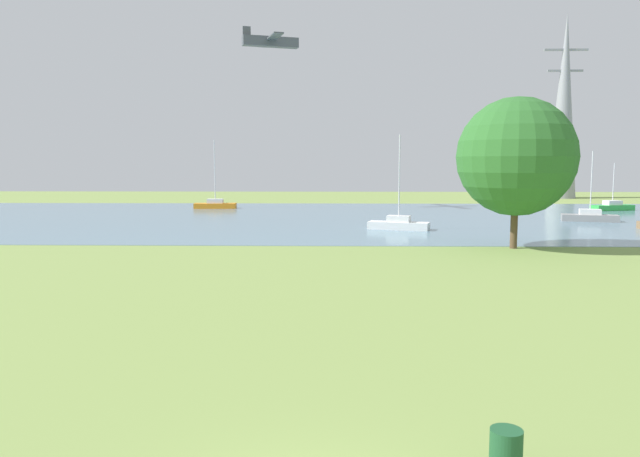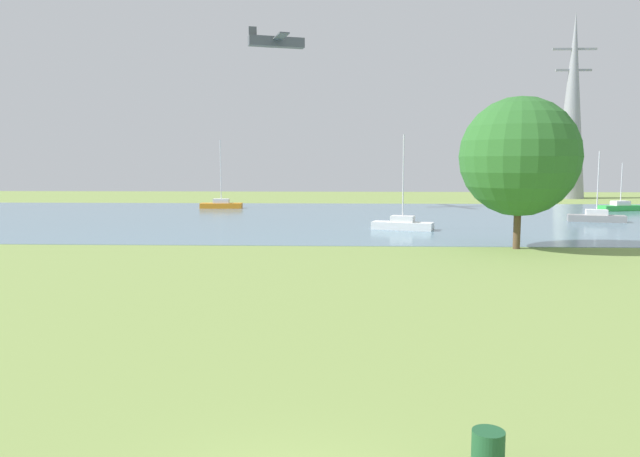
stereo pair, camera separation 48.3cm
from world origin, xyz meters
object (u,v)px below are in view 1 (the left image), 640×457
at_px(litter_bin, 506,452).
at_px(sailboat_orange, 215,204).
at_px(tree_mid_shore, 516,157).
at_px(light_aircraft, 270,41).
at_px(sailboat_white, 399,224).
at_px(sailboat_green, 612,207).
at_px(sailboat_gray, 590,216).
at_px(electricity_pylon, 564,106).

xyz_separation_m(litter_bin, sailboat_orange, (-16.77, 59.65, 0.07)).
distance_m(tree_mid_shore, light_aircraft, 39.86).
distance_m(sailboat_white, sailboat_green, 32.51).
height_order(sailboat_gray, tree_mid_shore, tree_mid_shore).
bearing_deg(sailboat_orange, sailboat_gray, -21.47).
xyz_separation_m(litter_bin, sailboat_white, (2.18, 37.99, 0.07)).
bearing_deg(litter_bin, sailboat_orange, 105.70).
bearing_deg(sailboat_white, light_aircraft, 119.18).
relative_size(sailboat_white, sailboat_green, 1.43).
distance_m(litter_bin, electricity_pylon, 88.24).
height_order(sailboat_gray, light_aircraft, light_aircraft).
xyz_separation_m(sailboat_white, tree_mid_shore, (6.05, -10.35, 5.21)).
bearing_deg(litter_bin, light_aircraft, 99.69).
xyz_separation_m(tree_mid_shore, light_aircraft, (-18.53, 32.69, 13.32)).
height_order(litter_bin, sailboat_orange, sailboat_orange).
relative_size(litter_bin, tree_mid_shore, 0.09).
bearing_deg(sailboat_green, electricity_pylon, 82.86).
height_order(litter_bin, light_aircraft, light_aircraft).
bearing_deg(sailboat_orange, light_aircraft, 6.05).
xyz_separation_m(tree_mid_shore, electricity_pylon, (22.73, 53.92, 7.92)).
height_order(sailboat_white, electricity_pylon, electricity_pylon).
relative_size(sailboat_white, sailboat_gray, 1.18).
height_order(sailboat_orange, sailboat_gray, sailboat_orange).
distance_m(sailboat_white, sailboat_gray, 19.40).
height_order(sailboat_orange, light_aircraft, light_aircraft).
relative_size(sailboat_green, electricity_pylon, 0.19).
distance_m(sailboat_gray, light_aircraft, 38.82).
height_order(sailboat_white, sailboat_green, sailboat_white).
bearing_deg(tree_mid_shore, sailboat_white, 120.33).
bearing_deg(sailboat_gray, sailboat_green, 58.52).
bearing_deg(electricity_pylon, sailboat_gray, -106.41).
relative_size(litter_bin, light_aircraft, 0.10).
distance_m(sailboat_gray, tree_mid_shore, 21.81).
distance_m(sailboat_orange, sailboat_green, 44.79).
bearing_deg(tree_mid_shore, sailboat_gray, 55.50).
relative_size(sailboat_gray, tree_mid_shore, 0.68).
xyz_separation_m(sailboat_gray, tree_mid_shore, (-11.99, -17.45, 5.22)).
relative_size(tree_mid_shore, light_aircraft, 1.12).
relative_size(sailboat_white, electricity_pylon, 0.28).
height_order(sailboat_white, light_aircraft, light_aircraft).
xyz_separation_m(electricity_pylon, light_aircraft, (-41.26, -21.23, 5.40)).
bearing_deg(light_aircraft, sailboat_gray, -26.52).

